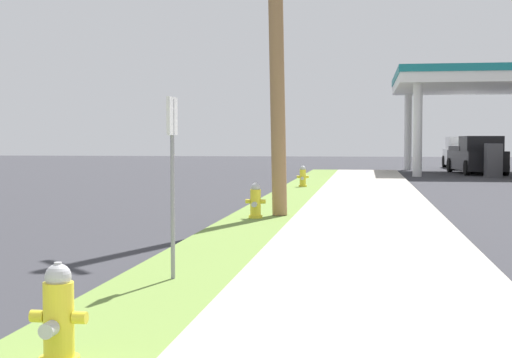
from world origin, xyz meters
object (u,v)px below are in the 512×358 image
street_sign_post (172,149)px  truck_black_at_forecourt (477,156)px  truck_white_on_apron (465,154)px  fire_hydrant_third (303,177)px  fire_hydrant_nearest (58,320)px  fire_hydrant_second (255,203)px

street_sign_post → truck_black_at_forecourt: 32.92m
truck_white_on_apron → fire_hydrant_third: bearing=-110.9°
street_sign_post → truck_black_at_forecourt: street_sign_post is taller
fire_hydrant_nearest → street_sign_post: (-0.05, 3.40, 1.19)m
fire_hydrant_second → fire_hydrant_third: same height
truck_black_at_forecourt → fire_hydrant_third: bearing=-119.1°
fire_hydrant_second → fire_hydrant_nearest: bearing=-89.5°
fire_hydrant_nearest → truck_white_on_apron: 43.33m
fire_hydrant_second → truck_black_at_forecourt: truck_black_at_forecourt is taller
street_sign_post → truck_white_on_apron: street_sign_post is taller
fire_hydrant_third → truck_white_on_apron: truck_white_on_apron is taller
fire_hydrant_nearest → truck_white_on_apron: bearing=79.1°
truck_black_at_forecourt → fire_hydrant_second: bearing=-107.8°
fire_hydrant_second → street_sign_post: (0.05, -6.91, 1.19)m
fire_hydrant_third → truck_black_at_forecourt: bearing=60.9°
truck_black_at_forecourt → truck_white_on_apron: bearing=87.7°
truck_black_at_forecourt → street_sign_post: bearing=-104.0°
fire_hydrant_nearest → truck_white_on_apron: truck_white_on_apron is taller
fire_hydrant_second → fire_hydrant_third: 10.75m
fire_hydrant_second → truck_white_on_apron: bearing=75.6°
fire_hydrant_second → truck_black_at_forecourt: 26.28m
fire_hydrant_third → street_sign_post: (-0.03, -17.66, 1.19)m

